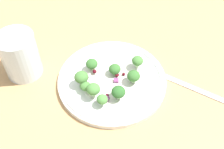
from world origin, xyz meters
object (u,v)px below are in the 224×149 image
broccoli_floret_0 (93,89)px  broccoli_floret_1 (133,77)px  plate (112,80)px  fork (181,83)px  water_glass (20,55)px  broccoli_floret_2 (138,61)px

broccoli_floret_0 → broccoli_floret_1: broccoli_floret_0 is taller
plate → fork: size_ratio=1.28×
fork → broccoli_floret_0: bearing=146.3°
broccoli_floret_0 → water_glass: (-5.18, 17.09, 1.57)cm
plate → broccoli_floret_1: (2.18, -3.96, 2.46)cm
fork → water_glass: size_ratio=1.77×
plate → water_glass: bearing=123.8°
plate → water_glass: (-11.15, 16.64, 4.37)cm
broccoli_floret_2 → water_glass: size_ratio=0.25×
plate → fork: bearing=-47.8°
plate → fork: plate is taller
broccoli_floret_1 → broccoli_floret_0: bearing=156.7°
water_glass → broccoli_floret_1: bearing=-57.1°
broccoli_floret_0 → broccoli_floret_1: size_ratio=1.01×
broccoli_floret_2 → fork: (4.01, -9.31, -3.27)cm
broccoli_floret_0 → fork: (16.13, -10.76, -3.41)cm
broccoli_floret_0 → water_glass: 17.93cm
broccoli_floret_1 → fork: broccoli_floret_1 is taller
broccoli_floret_1 → water_glass: size_ratio=0.27×
broccoli_floret_1 → water_glass: (-13.33, 20.60, 1.91)cm
broccoli_floret_1 → broccoli_floret_2: size_ratio=1.10×
plate → broccoli_floret_2: size_ratio=9.20×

